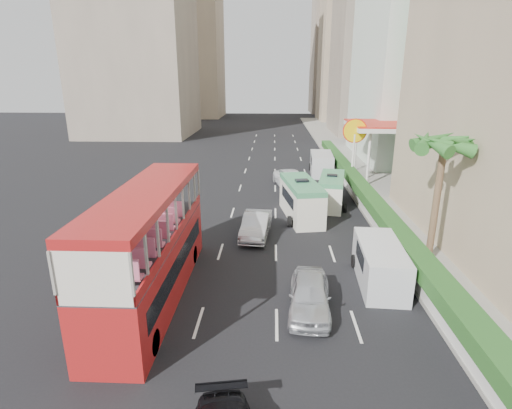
# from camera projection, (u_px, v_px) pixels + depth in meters

# --- Properties ---
(ground_plane) EXTENTS (200.00, 200.00, 0.00)m
(ground_plane) POSITION_uv_depth(u_px,v_px,m) (285.00, 299.00, 18.10)
(ground_plane) COLOR black
(ground_plane) RESTS_ON ground
(double_decker_bus) EXTENTS (2.50, 11.00, 5.06)m
(double_decker_bus) POSITION_uv_depth(u_px,v_px,m) (150.00, 245.00, 17.58)
(double_decker_bus) COLOR #AC1919
(double_decker_bus) RESTS_ON ground
(car_silver_lane_a) EXTENTS (1.97, 4.62, 1.48)m
(car_silver_lane_a) POSITION_uv_depth(u_px,v_px,m) (256.00, 236.00, 25.29)
(car_silver_lane_a) COLOR silver
(car_silver_lane_a) RESTS_ON ground
(car_silver_lane_b) EXTENTS (2.08, 4.45, 1.47)m
(car_silver_lane_b) POSITION_uv_depth(u_px,v_px,m) (309.00, 310.00, 17.20)
(car_silver_lane_b) COLOR silver
(car_silver_lane_b) RESTS_ON ground
(van_asset) EXTENTS (3.47, 5.77, 1.50)m
(van_asset) POSITION_uv_depth(u_px,v_px,m) (291.00, 187.00, 36.62)
(van_asset) COLOR silver
(van_asset) RESTS_ON ground
(minibus_near) EXTENTS (2.96, 6.21, 2.64)m
(minibus_near) POSITION_uv_depth(u_px,v_px,m) (301.00, 200.00, 28.32)
(minibus_near) COLOR silver
(minibus_near) RESTS_ON ground
(minibus_far) EXTENTS (2.70, 5.51, 2.34)m
(minibus_far) POSITION_uv_depth(u_px,v_px,m) (331.00, 191.00, 31.09)
(minibus_far) COLOR silver
(minibus_far) RESTS_ON ground
(panel_van_near) EXTENTS (2.21, 4.95, 1.94)m
(panel_van_near) POSITION_uv_depth(u_px,v_px,m) (380.00, 264.00, 19.30)
(panel_van_near) COLOR silver
(panel_van_near) RESTS_ON ground
(panel_van_far) EXTENTS (2.42, 5.45, 2.14)m
(panel_van_far) POSITION_uv_depth(u_px,v_px,m) (321.00, 164.00, 41.39)
(panel_van_far) COLOR silver
(panel_van_far) RESTS_ON ground
(sidewalk) EXTENTS (6.00, 120.00, 0.18)m
(sidewalk) POSITION_uv_depth(u_px,v_px,m) (365.00, 173.00, 41.51)
(sidewalk) COLOR #99968C
(sidewalk) RESTS_ON ground
(kerb_wall) EXTENTS (0.30, 44.00, 1.00)m
(kerb_wall) POSITION_uv_depth(u_px,v_px,m) (360.00, 198.00, 30.97)
(kerb_wall) COLOR silver
(kerb_wall) RESTS_ON sidewalk
(hedge) EXTENTS (1.10, 44.00, 0.70)m
(hedge) POSITION_uv_depth(u_px,v_px,m) (361.00, 187.00, 30.71)
(hedge) COLOR #2D6626
(hedge) RESTS_ON kerb_wall
(palm_tree) EXTENTS (0.36, 0.36, 6.40)m
(palm_tree) POSITION_uv_depth(u_px,v_px,m) (436.00, 204.00, 20.56)
(palm_tree) COLOR brown
(palm_tree) RESTS_ON sidewalk
(shell_station) EXTENTS (6.50, 8.00, 5.50)m
(shell_station) POSITION_uv_depth(u_px,v_px,m) (382.00, 152.00, 38.76)
(shell_station) COLOR silver
(shell_station) RESTS_ON ground
(tower_far_a) EXTENTS (14.00, 14.00, 44.00)m
(tower_far_a) POSITION_uv_depth(u_px,v_px,m) (354.00, 20.00, 88.84)
(tower_far_a) COLOR tan
(tower_far_a) RESTS_ON ground
(tower_far_b) EXTENTS (14.00, 14.00, 40.00)m
(tower_far_b) POSITION_uv_depth(u_px,v_px,m) (338.00, 39.00, 110.40)
(tower_far_b) COLOR gray
(tower_far_b) RESTS_ON ground
(tower_left_b) EXTENTS (16.00, 16.00, 46.00)m
(tower_left_b) POSITION_uv_depth(u_px,v_px,m) (188.00, 21.00, 97.76)
(tower_left_b) COLOR tan
(tower_left_b) RESTS_ON ground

